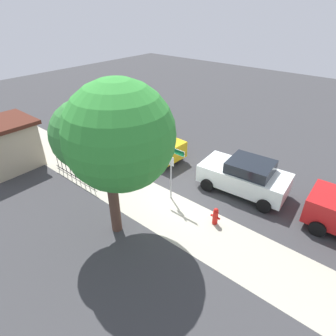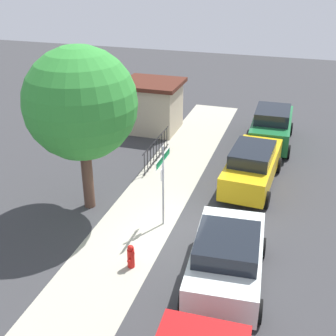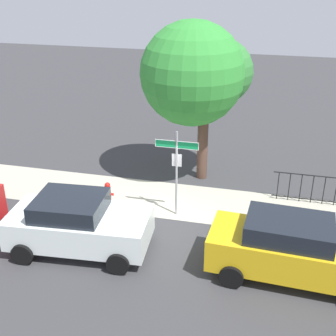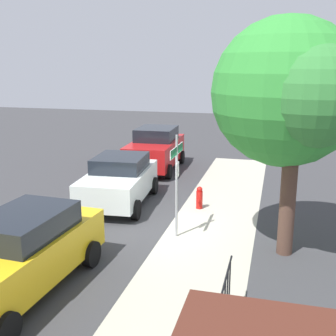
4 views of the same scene
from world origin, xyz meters
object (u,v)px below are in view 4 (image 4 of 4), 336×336
at_px(street_sign, 177,169).
at_px(car_yellow, 20,254).
at_px(fire_hydrant, 199,198).
at_px(car_white, 119,180).
at_px(shade_tree, 293,93).
at_px(car_red, 155,149).

distance_m(street_sign, car_yellow, 4.68).
relative_size(car_yellow, fire_hydrant, 6.06).
distance_m(car_white, fire_hydrant, 2.88).
distance_m(street_sign, fire_hydrant, 2.99).
bearing_deg(car_white, fire_hydrant, 89.30).
relative_size(shade_tree, car_yellow, 1.28).
relative_size(street_sign, car_red, 0.67).
distance_m(street_sign, shade_tree, 3.65).
xyz_separation_m(car_white, car_yellow, (6.12, 0.12, 0.03)).
distance_m(shade_tree, car_red, 10.04).
relative_size(shade_tree, car_red, 1.37).
bearing_deg(fire_hydrant, car_red, -148.41).
height_order(street_sign, fire_hydrant, street_sign).
bearing_deg(car_red, car_yellow, -0.66).
relative_size(car_red, fire_hydrant, 5.65).
distance_m(street_sign, car_red, 7.98).
height_order(car_red, car_white, car_red).
distance_m(car_red, car_yellow, 11.20).
height_order(shade_tree, car_yellow, shade_tree).
relative_size(street_sign, shade_tree, 0.49).
relative_size(street_sign, fire_hydrant, 3.79).
bearing_deg(car_white, car_yellow, -3.41).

